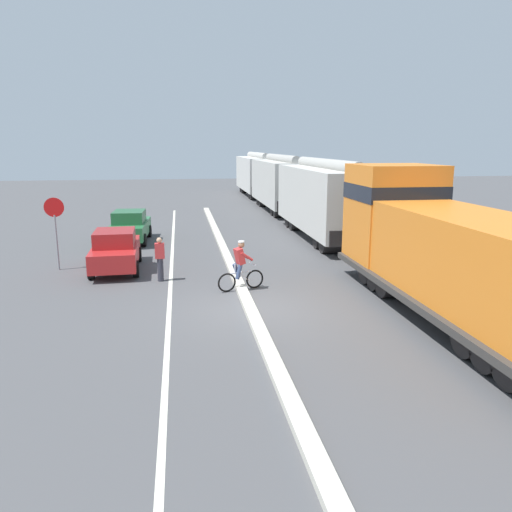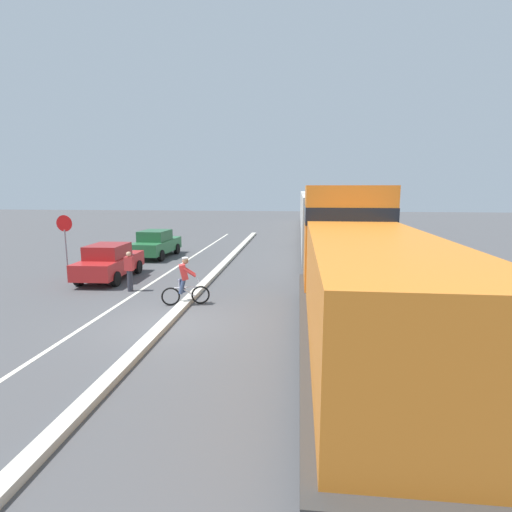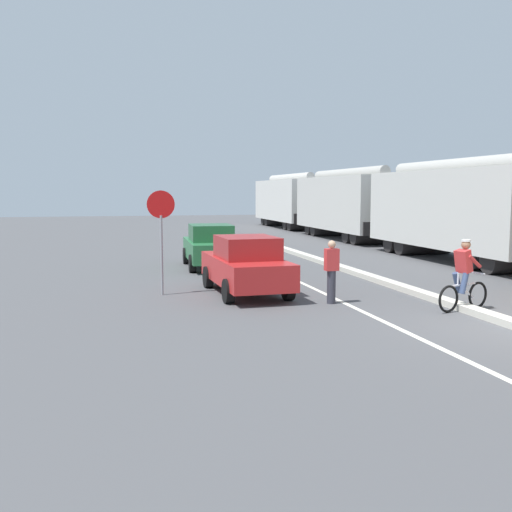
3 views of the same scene
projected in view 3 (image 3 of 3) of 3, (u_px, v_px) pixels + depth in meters
The scene contains 10 objects.
median_curb at pixel (388, 283), 18.22m from camera, with size 0.36×36.00×0.16m, color beige.
lane_stripe at pixel (313, 288), 17.65m from camera, with size 0.14×36.00×0.01m, color silver.
hopper_car_lead at pixel (458, 210), 24.28m from camera, with size 2.90×10.60×4.18m.
hopper_car_middle at pixel (347, 204), 35.47m from camera, with size 2.90×10.60×4.18m.
hopper_car_trailing at pixel (290, 201), 46.66m from camera, with size 2.90×10.60×4.18m.
parked_car_red at pixel (246, 265), 16.65m from camera, with size 1.95×4.26×1.62m.
parked_car_green at pixel (211, 246), 22.40m from camera, with size 1.97×4.27×1.62m.
cyclist at pixel (464, 277), 14.31m from camera, with size 1.65×0.66×1.71m.
stop_sign at pixel (161, 222), 16.37m from camera, with size 0.76×0.08×2.88m.
pedestrian_by_cars at pixel (332, 271), 15.21m from camera, with size 0.34×0.22×1.62m.
Camera 3 is at (-8.25, -10.52, 2.86)m, focal length 42.00 mm.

